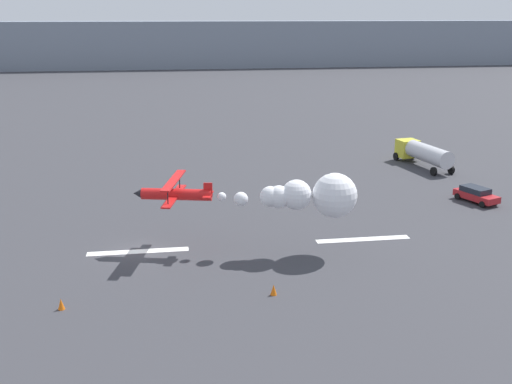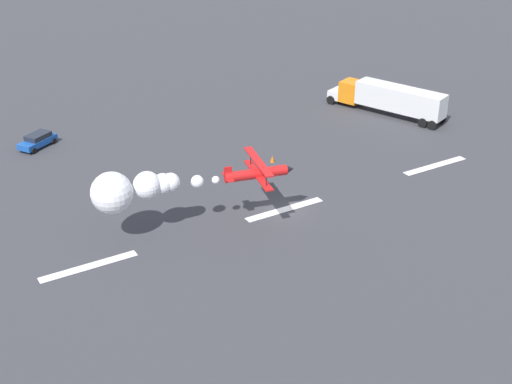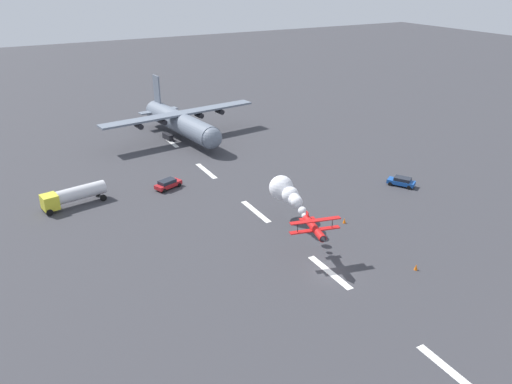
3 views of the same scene
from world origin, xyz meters
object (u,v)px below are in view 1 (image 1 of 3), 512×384
airport_staff_sedan (476,194)px  traffic_cone_far (274,290)px  fuel_tanker_truck (423,153)px  traffic_cone_near (61,304)px  stunt_biplane_red (304,195)px

airport_staff_sedan → traffic_cone_far: bearing=-143.0°
fuel_tanker_truck → traffic_cone_far: fuel_tanker_truck is taller
traffic_cone_near → traffic_cone_far: size_ratio=1.00×
stunt_biplane_red → fuel_tanker_truck: stunt_biplane_red is taller
fuel_tanker_truck → airport_staff_sedan: bearing=-92.6°
stunt_biplane_red → fuel_tanker_truck: 32.90m
fuel_tanker_truck → traffic_cone_near: 50.40m
fuel_tanker_truck → stunt_biplane_red: bearing=-129.4°
traffic_cone_far → traffic_cone_near: bearing=-179.8°
traffic_cone_near → traffic_cone_far: (13.83, 0.06, 0.00)m
traffic_cone_far → fuel_tanker_truck: bearing=53.2°
stunt_biplane_red → fuel_tanker_truck: size_ratio=1.76×
fuel_tanker_truck → traffic_cone_far: 40.86m
fuel_tanker_truck → traffic_cone_near: bearing=-139.4°
stunt_biplane_red → traffic_cone_near: (-17.48, -7.43, -4.30)m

